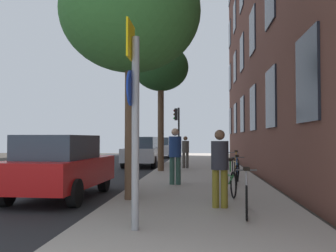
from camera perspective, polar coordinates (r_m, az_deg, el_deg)
ground_plane at (r=17.53m, az=-6.59°, el=-6.98°), size 41.80×41.80×0.00m
road_asphalt at (r=18.07m, az=-13.17°, el=-6.78°), size 7.00×38.00×0.01m
sidewalk at (r=17.17m, az=5.01°, el=-6.89°), size 4.20×38.00×0.12m
sign_post at (r=5.88m, az=-5.26°, el=2.39°), size 0.16×0.60×3.28m
traffic_light at (r=24.97m, az=1.43°, el=0.31°), size 0.43×0.24×3.50m
tree_near at (r=9.31m, az=-5.79°, el=16.87°), size 3.36×3.36×5.87m
tree_far at (r=16.74m, az=-1.11°, el=8.79°), size 2.47×2.47×5.65m
bicycle_0 at (r=7.23m, az=11.98°, el=-10.47°), size 0.42×1.66×0.90m
bicycle_1 at (r=9.59m, az=9.38°, el=-8.28°), size 0.42×1.72×0.93m
bicycle_2 at (r=12.00m, az=10.59°, el=-7.02°), size 0.42×1.69×0.92m
bicycle_3 at (r=14.40m, az=10.34°, el=-6.04°), size 0.42×1.78×0.99m
bicycle_4 at (r=16.76m, az=8.30°, el=-5.61°), size 0.42×1.58×0.89m
bicycle_5 at (r=19.16m, az=8.11°, el=-5.08°), size 0.44×1.63×0.94m
pedestrian_0 at (r=7.78m, az=7.97°, el=-5.66°), size 0.44×0.44×1.61m
pedestrian_1 at (r=11.56m, az=1.11°, el=-4.07°), size 0.42×0.42×1.75m
pedestrian_2 at (r=17.92m, az=2.70°, el=-3.69°), size 0.49×0.49×1.53m
car_0 at (r=10.00m, az=-16.22°, el=-5.91°), size 1.90×3.99×1.62m
car_1 at (r=20.36m, az=-3.92°, el=-3.91°), size 1.79×4.32×1.62m
car_2 at (r=30.11m, az=-1.05°, el=-3.27°), size 2.02×4.43×1.62m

